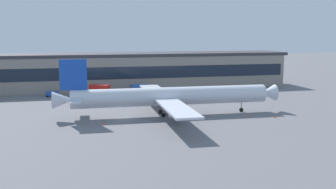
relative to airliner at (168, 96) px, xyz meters
name	(u,v)px	position (x,y,z in m)	size (l,w,h in m)	color
ground_plane	(123,118)	(-12.41, -1.34, -5.13)	(600.00, 600.00, 0.00)	slate
terminal_building	(105,71)	(-12.41, 55.82, 1.96)	(150.63, 19.52, 14.13)	gray
airliner	(168,96)	(0.00, 0.00, 0.00)	(61.59, 53.10, 15.48)	silver
follow_me_car	(52,94)	(-32.23, 40.00, -4.04)	(4.56, 2.37, 1.85)	#2651A5
catering_truck	(100,90)	(-15.75, 36.42, -2.84)	(7.40, 6.24, 4.15)	red
stair_truck	(139,89)	(-1.48, 38.50, -3.15)	(6.26, 3.14, 3.55)	#2651A5
traffic_cone_0	(248,116)	(19.74, -8.21, -4.85)	(0.45, 0.45, 0.56)	#F2590C
traffic_cone_1	(104,123)	(-17.95, -7.29, -4.76)	(0.59, 0.59, 0.74)	#F2590C
traffic_cone_2	(275,117)	(26.30, -10.47, -4.84)	(0.47, 0.47, 0.59)	#F2590C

